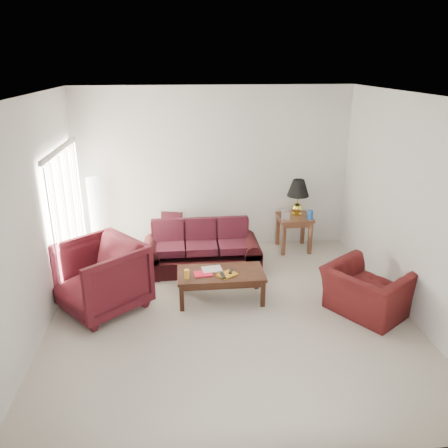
% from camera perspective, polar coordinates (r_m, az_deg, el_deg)
% --- Properties ---
extents(floor, '(5.00, 5.00, 0.00)m').
position_cam_1_polar(floor, '(6.38, 0.81, -11.59)').
color(floor, beige).
rests_on(floor, ground).
extents(blinds, '(0.10, 2.00, 2.16)m').
position_cam_1_polar(blinds, '(7.27, -19.73, 0.77)').
color(blinds, silver).
rests_on(blinds, ground).
extents(sofa, '(2.00, 0.91, 0.81)m').
position_cam_1_polar(sofa, '(7.45, -2.97, -3.09)').
color(sofa, black).
rests_on(sofa, ground).
extents(throw_pillow, '(0.41, 0.28, 0.39)m').
position_cam_1_polar(throw_pillow, '(7.95, -6.84, 0.23)').
color(throw_pillow, black).
rests_on(throw_pillow, sofa).
extents(end_table, '(0.66, 0.66, 0.67)m').
position_cam_1_polar(end_table, '(8.37, 9.08, -1.12)').
color(end_table, '#51371B').
rests_on(end_table, ground).
extents(table_lamp, '(0.43, 0.43, 0.68)m').
position_cam_1_polar(table_lamp, '(8.22, 9.60, 3.42)').
color(table_lamp, gold).
rests_on(table_lamp, end_table).
extents(clock, '(0.16, 0.09, 0.15)m').
position_cam_1_polar(clock, '(8.03, 8.05, 1.10)').
color(clock, silver).
rests_on(clock, end_table).
extents(blue_canister, '(0.11, 0.11, 0.17)m').
position_cam_1_polar(blue_canister, '(8.11, 11.17, 1.18)').
color(blue_canister, '#174A97').
rests_on(blue_canister, end_table).
extents(picture_frame, '(0.19, 0.21, 0.06)m').
position_cam_1_polar(picture_frame, '(8.34, 7.73, 1.94)').
color(picture_frame, '#B0B0B4').
rests_on(picture_frame, end_table).
extents(floor_lamp, '(0.32, 0.32, 1.52)m').
position_cam_1_polar(floor_lamp, '(8.11, -16.37, 0.77)').
color(floor_lamp, white).
rests_on(floor_lamp, ground).
extents(armchair_left, '(1.55, 1.54, 1.01)m').
position_cam_1_polar(armchair_left, '(6.50, -15.88, -6.66)').
color(armchair_left, '#3E0E15').
rests_on(armchair_left, ground).
extents(armchair_right, '(1.36, 1.39, 0.69)m').
position_cam_1_polar(armchair_right, '(6.55, 18.14, -8.32)').
color(armchair_right, '#3C0E0E').
rests_on(armchair_right, ground).
extents(coffee_table, '(1.38, 0.86, 0.45)m').
position_cam_1_polar(coffee_table, '(6.61, -0.42, -8.06)').
color(coffee_table, black).
rests_on(coffee_table, ground).
extents(magazine_red, '(0.28, 0.22, 0.01)m').
position_cam_1_polar(magazine_red, '(6.45, -2.74, -6.51)').
color(magazine_red, red).
rests_on(magazine_red, coffee_table).
extents(magazine_white, '(0.32, 0.26, 0.02)m').
position_cam_1_polar(magazine_white, '(6.58, -1.59, -5.93)').
color(magazine_white, silver).
rests_on(magazine_white, coffee_table).
extents(magazine_orange, '(0.34, 0.32, 0.02)m').
position_cam_1_polar(magazine_orange, '(6.43, 0.42, -6.60)').
color(magazine_orange, '#B87A15').
rests_on(magazine_orange, coffee_table).
extents(remote_a, '(0.08, 0.18, 0.02)m').
position_cam_1_polar(remote_a, '(6.35, -0.14, -6.73)').
color(remote_a, black).
rests_on(remote_a, coffee_table).
extents(remote_b, '(0.09, 0.17, 0.02)m').
position_cam_1_polar(remote_b, '(6.49, 0.92, -6.12)').
color(remote_b, black).
rests_on(remote_b, coffee_table).
extents(yellow_glass, '(0.08, 0.08, 0.13)m').
position_cam_1_polar(yellow_glass, '(6.33, -4.88, -6.52)').
color(yellow_glass, gold).
rests_on(yellow_glass, coffee_table).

